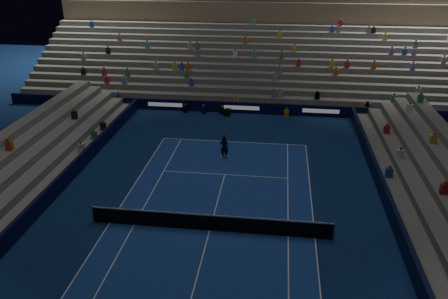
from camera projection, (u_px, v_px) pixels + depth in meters
name	position (u px, v px, depth m)	size (l,w,h in m)	color
ground	(210.00, 230.00, 23.53)	(90.00, 90.00, 0.00)	#0C214D
court_surface	(210.00, 230.00, 23.52)	(10.97, 23.77, 0.01)	navy
sponsor_barrier_far	(242.00, 108.00, 40.03)	(44.00, 0.25, 1.00)	black
sponsor_barrier_east	(402.00, 236.00, 22.20)	(0.25, 37.00, 1.00)	black
sponsor_barrier_west	(35.00, 210.00, 24.44)	(0.25, 37.00, 1.00)	black
grandstand_main	(250.00, 53.00, 47.34)	(44.00, 15.20, 11.20)	#60605B
tennis_net	(210.00, 222.00, 23.32)	(12.90, 0.10, 1.10)	#B2B2B7
tennis_player	(224.00, 147.00, 31.35)	(0.61, 0.40, 1.67)	black
broadcast_camera	(227.00, 112.00, 39.49)	(0.59, 0.97, 0.60)	black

